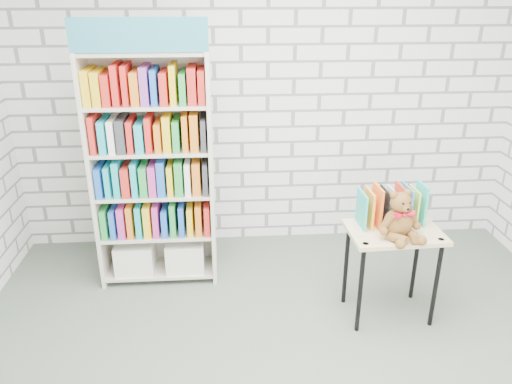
{
  "coord_description": "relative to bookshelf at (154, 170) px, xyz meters",
  "views": [
    {
      "loc": [
        -0.42,
        -2.38,
        2.31
      ],
      "look_at": [
        -0.18,
        0.95,
        0.92
      ],
      "focal_mm": 35.0,
      "sensor_mm": 36.0,
      "label": 1
    }
  ],
  "objects": [
    {
      "name": "room_shell",
      "position": [
        0.96,
        -1.36,
        0.82
      ],
      "size": [
        4.52,
        4.02,
        2.81
      ],
      "color": "silver",
      "rests_on": "ground"
    },
    {
      "name": "bookshelf",
      "position": [
        0.0,
        0.0,
        0.0
      ],
      "size": [
        0.94,
        0.37,
        2.11
      ],
      "color": "beige",
      "rests_on": "ground"
    },
    {
      "name": "display_table",
      "position": [
        1.74,
        -0.67,
        -0.36
      ],
      "size": [
        0.67,
        0.48,
        0.7
      ],
      "color": "tan",
      "rests_on": "ground"
    },
    {
      "name": "table_books",
      "position": [
        1.74,
        -0.56,
        -0.12
      ],
      "size": [
        0.46,
        0.22,
        0.27
      ],
      "color": "#28AE9F",
      "rests_on": "display_table"
    },
    {
      "name": "teddy_bear",
      "position": [
        1.73,
        -0.77,
        -0.12
      ],
      "size": [
        0.31,
        0.3,
        0.34
      ],
      "color": "brown",
      "rests_on": "display_table"
    }
  ]
}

